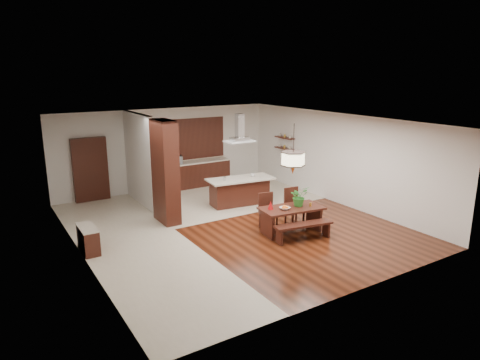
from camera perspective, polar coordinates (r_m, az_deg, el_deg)
room_shell at (r=11.48m, az=-1.27°, el=3.73°), size 9.00×9.04×2.92m
tile_hallway at (r=10.98m, az=-13.75°, el=-8.43°), size 2.50×9.00×0.01m
tile_kitchen at (r=14.68m, az=-2.05°, el=-2.15°), size 5.50×4.00×0.01m
soffit_band at (r=11.36m, az=-1.29°, el=7.81°), size 8.00×9.00×0.02m
partition_pier at (r=12.05m, az=-9.93°, el=1.05°), size 0.45×1.00×2.90m
partition_stub at (r=13.98m, az=-13.23°, el=2.73°), size 0.18×2.40×2.90m
hallway_console at (r=10.80m, az=-19.56°, el=-7.49°), size 0.37×0.88×0.63m
hallway_doorway at (r=14.76m, az=-19.32°, el=1.31°), size 1.10×0.20×2.10m
rear_counter at (r=15.90m, az=-5.93°, el=0.83°), size 2.60×0.62×0.95m
kitchen_window at (r=15.88m, az=-6.47°, el=5.49°), size 2.60×0.08×1.50m
shelf_lower at (r=15.87m, az=5.95°, el=4.22°), size 0.26×0.90×0.04m
shelf_upper at (r=15.81m, az=5.98°, el=5.65°), size 0.26×0.90×0.04m
dining_table at (r=11.42m, az=6.87°, el=-4.51°), size 1.75×1.05×0.69m
dining_bench at (r=11.04m, az=8.44°, el=-6.84°), size 1.59×0.61×0.44m
dining_chair_left at (r=11.64m, az=3.82°, el=-4.19°), size 0.50×0.50×0.96m
dining_chair_right at (r=12.03m, az=7.32°, el=-3.52°), size 0.49×0.49×1.02m
pendant_lantern at (r=10.98m, az=7.14°, el=4.09°), size 0.64×0.64×1.31m
foliage_plant at (r=11.43m, az=7.87°, el=-2.17°), size 0.52×0.46×0.53m
fruit_bowl at (r=11.16m, az=6.00°, el=-3.78°), size 0.28×0.28×0.06m
napkin_cone at (r=11.13m, az=4.10°, el=-3.36°), size 0.18×0.18×0.22m
gold_ornament at (r=11.52m, az=9.38°, el=-3.23°), size 0.08×0.08×0.09m
kitchen_island at (r=13.69m, az=-0.04°, el=-1.46°), size 2.20×1.16×0.87m
range_hood at (r=13.28m, az=-0.05°, el=6.95°), size 0.90×0.55×0.87m
island_cup at (r=13.73m, az=1.67°, el=0.64°), size 0.17×0.17×0.11m
microwave at (r=15.47m, az=-8.60°, el=2.68°), size 0.56×0.45×0.27m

